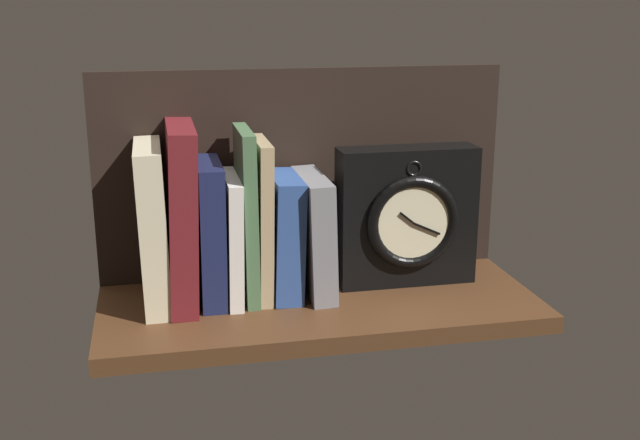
% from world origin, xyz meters
% --- Properties ---
extents(ground_plane, '(0.64, 0.27, 0.03)m').
position_xyz_m(ground_plane, '(0.00, 0.00, -0.01)').
color(ground_plane, '#4C2D19').
extents(back_panel, '(0.64, 0.01, 0.33)m').
position_xyz_m(back_panel, '(0.00, 0.13, 0.16)').
color(back_panel, black).
rests_on(back_panel, ground_plane).
extents(book_cream_twain, '(0.04, 0.16, 0.23)m').
position_xyz_m(book_cream_twain, '(-0.23, 0.04, 0.12)').
color(book_cream_twain, beige).
rests_on(book_cream_twain, ground_plane).
extents(book_maroon_dawkins, '(0.05, 0.17, 0.26)m').
position_xyz_m(book_maroon_dawkins, '(-0.19, 0.04, 0.13)').
color(book_maroon_dawkins, maroon).
rests_on(book_maroon_dawkins, ground_plane).
extents(book_navy_bierce, '(0.04, 0.14, 0.21)m').
position_xyz_m(book_navy_bierce, '(-0.15, 0.04, 0.10)').
color(book_navy_bierce, '#192147').
rests_on(book_navy_bierce, ground_plane).
extents(book_white_catcher, '(0.02, 0.14, 0.18)m').
position_xyz_m(book_white_catcher, '(-0.12, 0.04, 0.09)').
color(book_white_catcher, silver).
rests_on(book_white_catcher, ground_plane).
extents(book_green_romantic, '(0.02, 0.13, 0.25)m').
position_xyz_m(book_green_romantic, '(-0.10, 0.04, 0.13)').
color(book_green_romantic, '#476B44').
rests_on(book_green_romantic, ground_plane).
extents(book_tan_shortstories, '(0.02, 0.12, 0.23)m').
position_xyz_m(book_tan_shortstories, '(-0.08, 0.04, 0.12)').
color(book_tan_shortstories, tan).
rests_on(book_tan_shortstories, ground_plane).
extents(book_blue_modern, '(0.05, 0.13, 0.18)m').
position_xyz_m(book_blue_modern, '(-0.05, 0.04, 0.09)').
color(book_blue_modern, '#2D4C8E').
rests_on(book_blue_modern, ground_plane).
extents(book_gray_chess, '(0.04, 0.15, 0.18)m').
position_xyz_m(book_gray_chess, '(-0.00, 0.04, 0.09)').
color(book_gray_chess, gray).
rests_on(book_gray_chess, ground_plane).
extents(framed_clock, '(0.21, 0.07, 0.21)m').
position_xyz_m(framed_clock, '(0.15, 0.04, 0.11)').
color(framed_clock, black).
rests_on(framed_clock, ground_plane).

